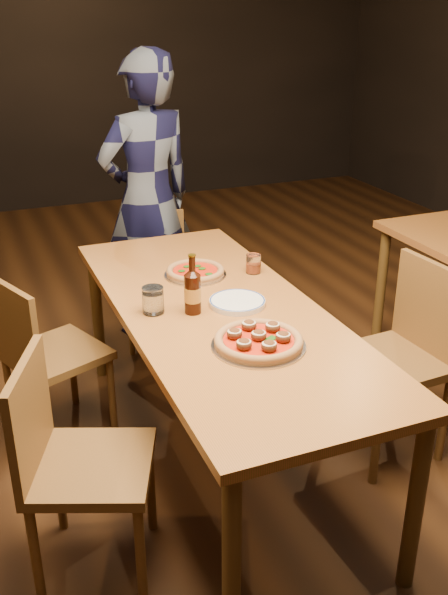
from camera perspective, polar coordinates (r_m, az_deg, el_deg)
name	(u,v)px	position (r m, az deg, el deg)	size (l,w,h in m)	color
ground	(220,455)	(3.16, -0.35, -13.38)	(9.00, 9.00, 0.00)	black
room_shell	(219,22)	(2.52, -0.47, 22.59)	(9.00, 9.00, 9.00)	black
table_main	(220,324)	(2.80, -0.39, -2.27)	(0.80, 2.00, 0.75)	brown
chair_main_nw	(92,465)	(2.43, -11.32, -13.93)	(0.42, 0.42, 0.89)	brown
chair_main_sw	(56,352)	(3.19, -14.25, -4.60)	(0.40, 0.40, 0.87)	brown
chair_main_e	(390,360)	(3.04, 14.06, -5.27)	(0.44, 0.44, 0.93)	brown
chair_end	(156,279)	(3.99, -5.90, 1.59)	(0.38, 0.38, 0.82)	brown
pizza_meatball	(259,340)	(2.46, 3.00, -3.71)	(0.35, 0.35, 0.06)	#B7B7BF
pizza_margherita	(195,272)	(3.11, -2.49, 2.24)	(0.29, 0.29, 0.04)	#B7B7BF
plate_stack	(237,302)	(2.80, 1.15, -0.42)	(0.24, 0.24, 0.02)	white
beer_bottle	(193,293)	(2.70, -2.72, 0.42)	(0.07, 0.07, 0.25)	black
water_glass	(153,300)	(2.73, -6.12, -0.22)	(0.09, 0.09, 0.11)	white
amber_glass	(253,264)	(3.13, 2.55, 2.92)	(0.07, 0.07, 0.09)	#AB3E13
diner	(148,199)	(4.00, -6.58, 8.40)	(0.62, 0.41, 1.71)	black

